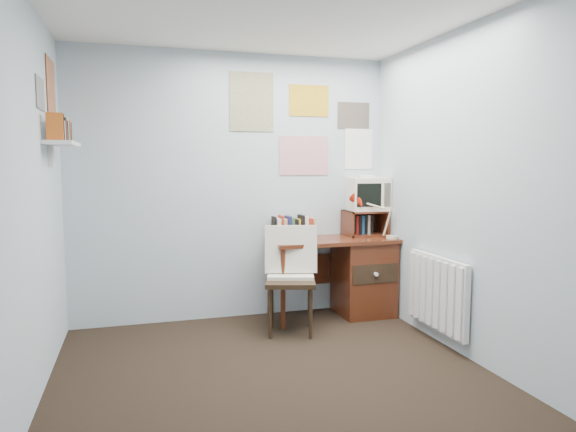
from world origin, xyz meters
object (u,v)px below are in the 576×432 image
desk (358,273)px  desk_chair (290,282)px  radiator (437,293)px  wall_shelf (62,144)px  desk_lamp (392,219)px  crt_tv (367,193)px  tv_riser (365,223)px

desk → desk_chair: bearing=-156.2°
radiator → wall_shelf: bearing=169.1°
desk → desk_lamp: size_ratio=3.11×
desk → wall_shelf: size_ratio=1.94×
crt_tv → wall_shelf: 2.80m
tv_riser → radiator: size_ratio=0.50×
crt_tv → wall_shelf: size_ratio=0.60×
tv_riser → wall_shelf: wall_shelf is taller
tv_riser → crt_tv: bearing=32.7°
tv_riser → radiator: tv_riser is taller
wall_shelf → desk_chair: bearing=1.0°
desk_chair → desk_lamp: desk_lamp is taller
desk_chair → crt_tv: 1.29m
crt_tv → wall_shelf: wall_shelf is taller
desk → tv_riser: bearing=43.0°
crt_tv → tv_riser: bearing=-142.0°
crt_tv → desk: bearing=-133.6°
desk_lamp → crt_tv: size_ratio=1.04×
crt_tv → desk_lamp: bearing=-62.9°
desk_lamp → radiator: 0.93m
desk → crt_tv: bearing=41.1°
desk_lamp → desk: bearing=163.3°
desk_chair → desk_lamp: size_ratio=2.34×
desk → wall_shelf: 2.87m
tv_riser → wall_shelf: (-2.69, -0.49, 0.74)m
tv_riser → crt_tv: size_ratio=1.08×
crt_tv → wall_shelf: bearing=-164.1°
desk → desk_lamp: (0.27, -0.17, 0.55)m
desk → crt_tv: size_ratio=3.23×
tv_riser → wall_shelf: size_ratio=0.65×
desk_chair → radiator: 1.23m
desk_chair → crt_tv: size_ratio=2.43×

